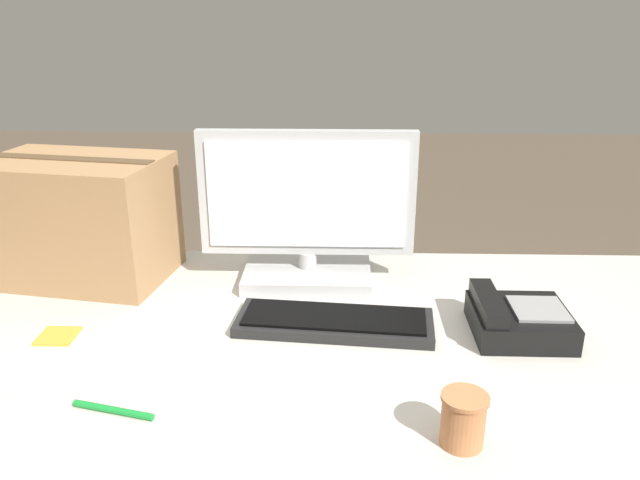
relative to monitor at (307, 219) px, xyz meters
The scene contains 8 objects.
office_desk 0.59m from the monitor, 82.65° to the right, with size 1.80×0.90×0.74m.
monitor is the anchor object (origin of this frame).
keyboard 0.29m from the monitor, 74.46° to the right, with size 0.42×0.18×0.03m.
desk_phone 0.53m from the monitor, 30.20° to the right, with size 0.19×0.19×0.08m.
paper_cup_right 0.67m from the monitor, 66.35° to the right, with size 0.07×0.07×0.09m.
cardboard_box 0.56m from the monitor, behind, with size 0.46×0.34×0.30m.
pen_marker 0.64m from the monitor, 118.50° to the right, with size 0.15×0.05×0.01m.
sticky_note_pad 0.60m from the monitor, 148.75° to the right, with size 0.07×0.07×0.01m.
Camera 1 is at (0.04, -1.14, 1.37)m, focal length 35.00 mm.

